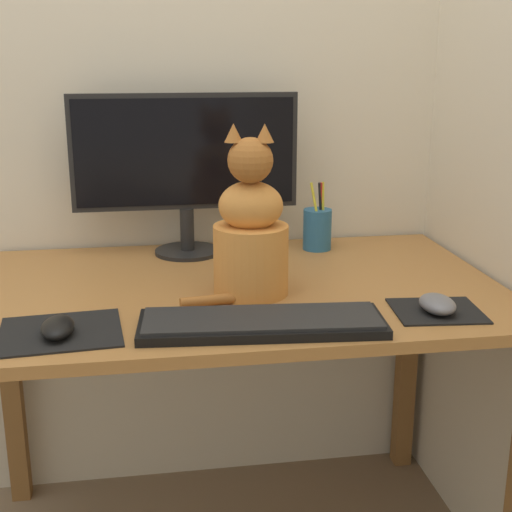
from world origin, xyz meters
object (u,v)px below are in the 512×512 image
(computer_mouse_left, at_px, (58,327))
(keyboard, at_px, (262,323))
(cat, at_px, (250,233))
(monitor, at_px, (185,162))
(computer_mouse_right, at_px, (437,304))
(pen_cup, at_px, (317,228))

(computer_mouse_left, bearing_deg, keyboard, -2.63)
(computer_mouse_left, relative_size, cat, 0.29)
(computer_mouse_left, bearing_deg, monitor, 62.73)
(keyboard, relative_size, computer_mouse_right, 4.85)
(computer_mouse_right, height_order, cat, cat)
(computer_mouse_left, height_order, computer_mouse_right, computer_mouse_right)
(computer_mouse_right, relative_size, pen_cup, 0.54)
(monitor, relative_size, computer_mouse_right, 5.80)
(monitor, height_order, pen_cup, monitor)
(monitor, xyz_separation_m, computer_mouse_right, (0.46, -0.53, -0.22))
(computer_mouse_right, bearing_deg, monitor, 131.23)
(cat, bearing_deg, monitor, 120.24)
(pen_cup, bearing_deg, cat, -124.67)
(keyboard, xyz_separation_m, pen_cup, (0.24, 0.54, 0.04))
(keyboard, bearing_deg, monitor, 105.41)
(monitor, relative_size, pen_cup, 3.12)
(computer_mouse_left, height_order, cat, cat)
(computer_mouse_right, bearing_deg, pen_cup, 103.08)
(keyboard, height_order, computer_mouse_left, computer_mouse_left)
(monitor, height_order, computer_mouse_left, monitor)
(keyboard, distance_m, computer_mouse_right, 0.36)
(monitor, distance_m, computer_mouse_right, 0.73)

